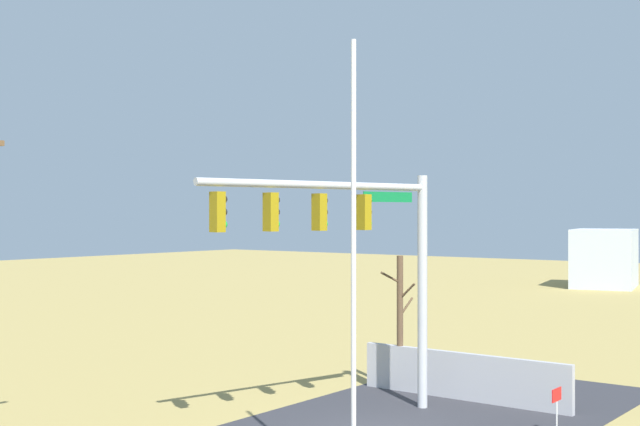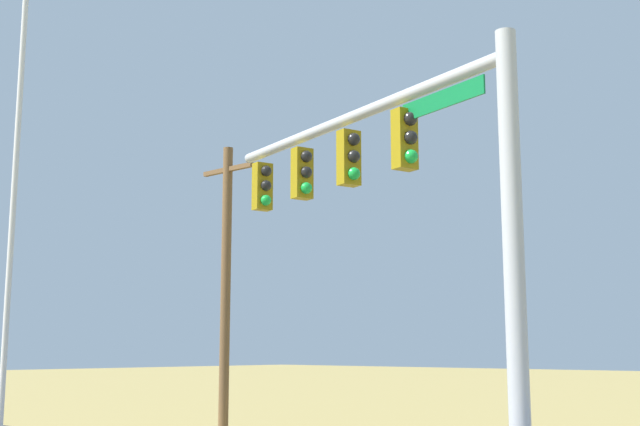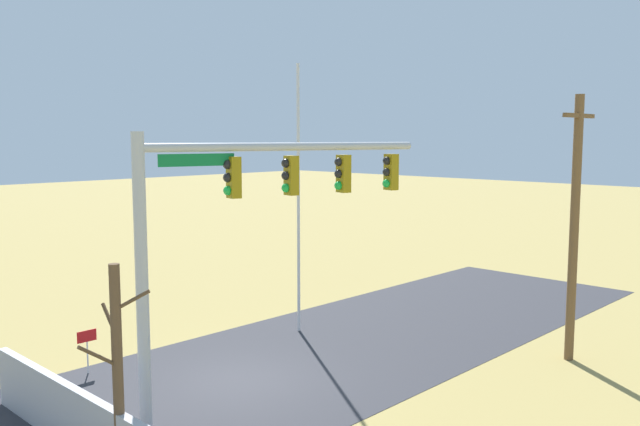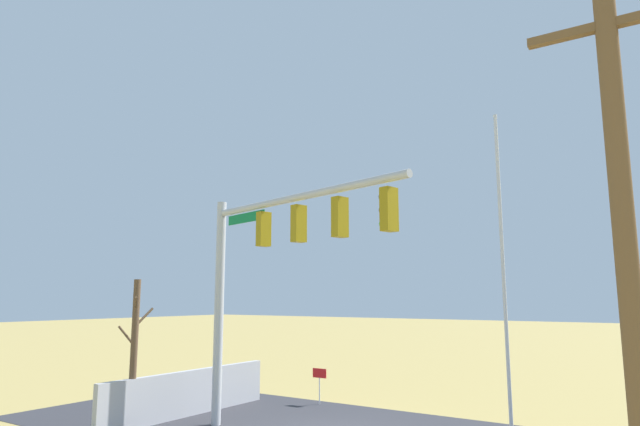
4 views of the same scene
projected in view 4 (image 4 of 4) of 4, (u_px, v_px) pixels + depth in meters
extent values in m
cube|color=#B7B5AD|center=(192.00, 421.00, 16.32)|extent=(6.00, 6.00, 0.01)
cube|color=#A8A8AD|center=(189.00, 393.00, 17.12)|extent=(0.20, 6.74, 1.40)
cylinder|color=#B2B5BA|center=(219.00, 310.00, 16.30)|extent=(0.28, 0.28, 6.62)
cylinder|color=#B2B5BA|center=(298.00, 197.00, 14.05)|extent=(7.19, 2.05, 0.20)
cube|color=#0F7238|center=(246.00, 218.00, 15.74)|extent=(1.75, 0.48, 0.28)
cube|color=#937A0F|center=(264.00, 229.00, 15.03)|extent=(0.32, 0.41, 0.96)
sphere|color=black|center=(261.00, 219.00, 15.18)|extent=(0.22, 0.22, 0.22)
sphere|color=black|center=(260.00, 230.00, 15.14)|extent=(0.22, 0.22, 0.22)
sphere|color=green|center=(260.00, 240.00, 15.09)|extent=(0.22, 0.22, 0.22)
cube|color=#937A0F|center=(299.00, 224.00, 13.91)|extent=(0.32, 0.41, 0.96)
sphere|color=black|center=(295.00, 213.00, 14.07)|extent=(0.22, 0.22, 0.22)
sphere|color=black|center=(295.00, 224.00, 14.02)|extent=(0.22, 0.22, 0.22)
sphere|color=green|center=(295.00, 236.00, 13.97)|extent=(0.22, 0.22, 0.22)
cube|color=#937A0F|center=(340.00, 217.00, 12.79)|extent=(0.32, 0.41, 0.96)
sphere|color=black|center=(335.00, 205.00, 12.95)|extent=(0.22, 0.22, 0.22)
sphere|color=black|center=(336.00, 218.00, 12.90)|extent=(0.22, 0.22, 0.22)
sphere|color=green|center=(336.00, 230.00, 12.85)|extent=(0.22, 0.22, 0.22)
cube|color=#937A0F|center=(389.00, 209.00, 11.67)|extent=(0.32, 0.41, 0.96)
sphere|color=black|center=(384.00, 197.00, 11.83)|extent=(0.22, 0.22, 0.22)
sphere|color=black|center=(384.00, 210.00, 11.78)|extent=(0.22, 0.22, 0.22)
sphere|color=green|center=(384.00, 224.00, 11.73)|extent=(0.22, 0.22, 0.22)
cylinder|color=silver|center=(503.00, 270.00, 14.76)|extent=(0.10, 0.10, 8.87)
cylinder|color=brown|center=(629.00, 283.00, 6.36)|extent=(0.26, 0.26, 7.70)
cube|color=brown|center=(606.00, 25.00, 6.86)|extent=(1.90, 0.12, 0.12)
cylinder|color=brown|center=(134.00, 353.00, 15.54)|extent=(0.20, 0.20, 4.22)
cylinder|color=brown|center=(127.00, 336.00, 15.81)|extent=(0.78, 0.07, 0.57)
cylinder|color=brown|center=(136.00, 303.00, 15.47)|extent=(0.54, 0.47, 0.39)
cylinder|color=brown|center=(144.00, 317.00, 15.91)|extent=(0.12, 0.61, 0.55)
cylinder|color=silver|center=(319.00, 391.00, 18.95)|extent=(0.04, 0.04, 0.90)
cube|color=red|center=(319.00, 373.00, 19.04)|extent=(0.56, 0.02, 0.32)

